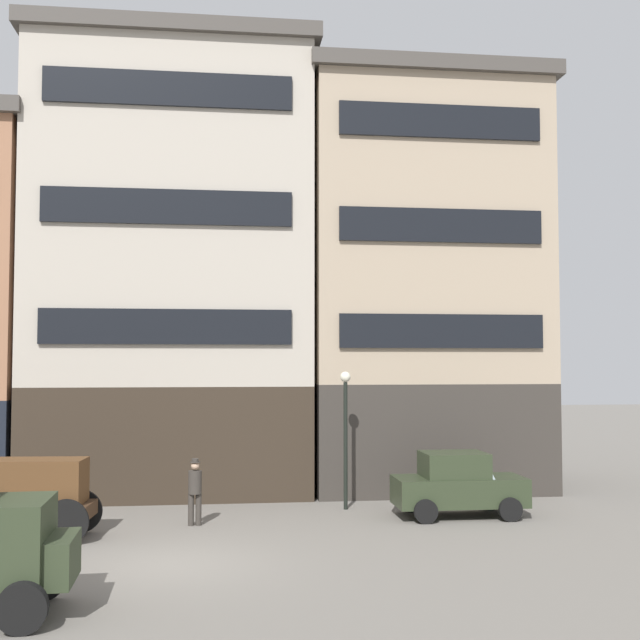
# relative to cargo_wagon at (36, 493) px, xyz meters

# --- Properties ---
(ground_plane) EXTENTS (120.00, 120.00, 0.00)m
(ground_plane) POSITION_rel_cargo_wagon_xyz_m (3.54, -2.96, -1.15)
(ground_plane) COLOR slate
(building_center_left) EXTENTS (9.74, 7.07, 15.41)m
(building_center_left) POSITION_rel_cargo_wagon_xyz_m (2.91, 7.63, 6.59)
(building_center_left) COLOR #33281E
(building_center_left) RESTS_ON ground_plane
(building_center_right) EXTENTS (8.55, 7.07, 14.54)m
(building_center_right) POSITION_rel_cargo_wagon_xyz_m (11.71, 7.63, 6.16)
(building_center_right) COLOR #38332D
(building_center_right) RESTS_ON ground_plane
(cargo_wagon) EXTENTS (3.01, 1.72, 1.98)m
(cargo_wagon) POSITION_rel_cargo_wagon_xyz_m (0.00, 0.00, 0.00)
(cargo_wagon) COLOR #3D2819
(cargo_wagon) RESTS_ON ground_plane
(sedan_dark) EXTENTS (3.70, 1.87, 1.83)m
(sedan_dark) POSITION_rel_cargo_wagon_xyz_m (11.32, 1.47, -0.23)
(sedan_dark) COLOR #2D3823
(sedan_dark) RESTS_ON ground_plane
(pedestrian_officer) EXTENTS (0.44, 0.44, 1.79)m
(pedestrian_officer) POSITION_rel_cargo_wagon_xyz_m (3.90, 1.17, -0.17)
(pedestrian_officer) COLOR #38332D
(pedestrian_officer) RESTS_ON ground_plane
(streetlamp_curbside) EXTENTS (0.32, 0.32, 4.12)m
(streetlamp_curbside) POSITION_rel_cargo_wagon_xyz_m (8.32, 3.00, 1.52)
(streetlamp_curbside) COLOR black
(streetlamp_curbside) RESTS_ON ground_plane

